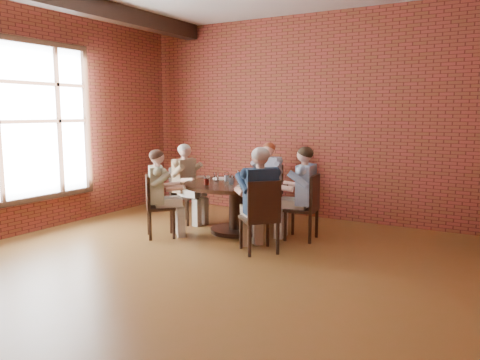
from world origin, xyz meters
The scene contains 27 objects.
floor centered at (0.00, 0.00, 0.00)m, with size 7.00×7.00×0.00m, color brown.
wall_back centered at (0.00, 3.50, 1.70)m, with size 7.00×7.00×0.00m, color maroon.
wall_left centered at (-3.25, 0.00, 1.70)m, with size 7.00×7.00×0.00m, color maroon.
window centered at (-3.18, 0.40, 1.65)m, with size 0.10×2.16×2.36m.
dining_table centered at (-0.59, 1.92, 0.53)m, with size 1.55×1.55×0.75m.
chair_a centered at (0.49, 2.04, 0.50)m, with size 0.46×0.46×0.92m.
diner_a centered at (0.41, 2.04, 0.65)m, with size 0.51×0.63×1.31m, color #4778BA, non-canonical shape.
chair_b centered at (-0.60, 3.05, 0.50)m, with size 0.40×0.40×0.91m.
diner_b centered at (-0.60, 2.97, 0.64)m, with size 0.50×0.61×1.28m, color #8B97B1, non-canonical shape.
chair_c centered at (-1.67, 2.05, 0.50)m, with size 0.44×0.44×0.91m.
diner_c centered at (-1.59, 2.04, 0.64)m, with size 0.49×0.61×1.28m, color brown, non-canonical shape.
chair_d centered at (-1.44, 1.09, 0.49)m, with size 0.55×0.55×0.90m.
diner_d centered at (-1.39, 1.14, 0.63)m, with size 0.48×0.59×1.26m, color #C4B49A, non-canonical shape.
chair_e centered at (0.23, 1.15, 0.51)m, with size 0.61×0.61×0.94m.
diner_e centered at (0.17, 1.21, 0.67)m, with size 0.54×0.66×1.35m, color #182A43, non-canonical shape.
plate_a centered at (-0.27, 2.22, 0.76)m, with size 0.26×0.26×0.01m, color white.
plate_b centered at (-0.56, 2.29, 0.76)m, with size 0.26×0.26×0.01m, color white.
plate_c centered at (-1.00, 2.14, 0.76)m, with size 0.26×0.26×0.01m, color white.
plate_d centered at (-0.26, 1.64, 0.76)m, with size 0.26×0.26×0.01m, color white.
glass_a centered at (-0.29, 1.88, 0.82)m, with size 0.07×0.07×0.14m, color white.
glass_b centered at (-0.51, 2.10, 0.82)m, with size 0.07×0.07×0.14m, color white.
glass_c centered at (-0.72, 2.24, 0.82)m, with size 0.07×0.07×0.14m, color white.
glass_d centered at (-0.78, 1.96, 0.82)m, with size 0.07×0.07×0.14m, color white.
glass_e centered at (-0.90, 1.85, 0.82)m, with size 0.07×0.07×0.14m, color white.
glass_f centered at (-0.85, 1.52, 0.82)m, with size 0.07×0.07×0.14m, color white.
glass_g centered at (-0.57, 1.74, 0.82)m, with size 0.07×0.07×0.14m, color white.
smartphone centered at (-0.16, 1.63, 0.75)m, with size 0.06×0.13×0.01m, color black.
Camera 1 is at (2.89, -3.97, 1.77)m, focal length 35.00 mm.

